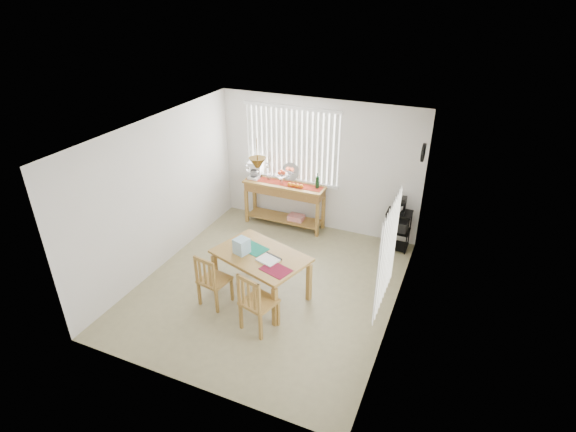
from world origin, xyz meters
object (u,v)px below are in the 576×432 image
at_px(sideboard, 285,194).
at_px(cart_items, 401,205).
at_px(chair_left, 213,280).
at_px(dining_table, 261,259).
at_px(chair_right, 257,302).
at_px(wire_cart, 398,227).

relative_size(sideboard, cart_items, 5.28).
bearing_deg(sideboard, chair_left, -89.78).
distance_m(cart_items, chair_left, 3.60).
distance_m(dining_table, chair_left, 0.79).
relative_size(chair_left, chair_right, 0.94).
distance_m(chair_left, chair_right, 0.90).
height_order(sideboard, chair_right, chair_right).
height_order(cart_items, chair_right, cart_items).
height_order(sideboard, dining_table, sideboard).
height_order(cart_items, dining_table, cart_items).
distance_m(sideboard, chair_left, 2.77).
xyz_separation_m(wire_cart, dining_table, (-1.68, -2.26, 0.21)).
bearing_deg(chair_left, wire_cart, 50.73).
relative_size(cart_items, dining_table, 0.19).
bearing_deg(chair_right, cart_items, 65.26).
bearing_deg(sideboard, dining_table, -75.51).
relative_size(wire_cart, dining_table, 0.47).
xyz_separation_m(wire_cart, chair_left, (-2.25, -2.76, -0.02)).
height_order(sideboard, wire_cart, sideboard).
distance_m(wire_cart, dining_table, 2.83).
relative_size(cart_items, chair_left, 0.35).
relative_size(sideboard, chair_right, 1.73).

